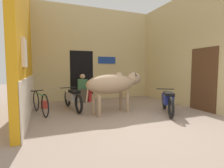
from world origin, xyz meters
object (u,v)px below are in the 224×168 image
(bicycle, at_px, (40,103))
(bucket, at_px, (45,104))
(shopkeeper_seated, at_px, (83,87))
(plastic_stool, at_px, (90,96))
(motorcycle_far, at_px, (73,98))
(motorcycle_near, at_px, (167,100))
(cow, at_px, (114,84))

(bicycle, bearing_deg, bucket, 80.50)
(shopkeeper_seated, distance_m, plastic_stool, 0.49)
(motorcycle_far, xyz_separation_m, shopkeeper_seated, (0.64, 1.28, 0.22))
(bucket, bearing_deg, motorcycle_near, -31.61)
(shopkeeper_seated, xyz_separation_m, plastic_stool, (0.29, -0.03, -0.39))
(bicycle, xyz_separation_m, plastic_stool, (1.96, 1.45, -0.11))
(bicycle, distance_m, shopkeeper_seated, 2.25)
(motorcycle_near, bearing_deg, plastic_stool, 121.91)
(motorcycle_near, relative_size, plastic_stool, 3.56)
(bicycle, bearing_deg, shopkeeper_seated, 41.61)
(motorcycle_near, relative_size, bucket, 6.25)
(cow, height_order, shopkeeper_seated, cow)
(bicycle, height_order, plastic_stool, bicycle)
(motorcycle_far, xyz_separation_m, bicycle, (-1.03, -0.21, -0.06))
(shopkeeper_seated, xyz_separation_m, bucket, (-1.54, -0.68, -0.51))
(motorcycle_near, height_order, bicycle, motorcycle_near)
(motorcycle_near, bearing_deg, bicycle, 159.29)
(cow, xyz_separation_m, motorcycle_near, (1.54, -0.68, -0.52))
(motorcycle_near, height_order, bucket, motorcycle_near)
(motorcycle_near, relative_size, motorcycle_far, 0.87)
(shopkeeper_seated, height_order, plastic_stool, shopkeeper_seated)
(motorcycle_near, distance_m, bicycle, 4.00)
(cow, height_order, bicycle, cow)
(cow, bearing_deg, shopkeeper_seated, 103.64)
(motorcycle_near, xyz_separation_m, plastic_stool, (-1.79, 2.87, -0.17))
(motorcycle_far, relative_size, bicycle, 1.13)
(motorcycle_far, bearing_deg, bucket, 146.28)
(motorcycle_far, xyz_separation_m, bucket, (-0.90, 0.60, -0.28))
(motorcycle_far, xyz_separation_m, plastic_stool, (0.92, 1.25, -0.17))
(motorcycle_far, bearing_deg, bicycle, -168.79)
(cow, xyz_separation_m, plastic_stool, (-0.25, 2.19, -0.69))
(plastic_stool, xyz_separation_m, bucket, (-1.82, -0.65, -0.11))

